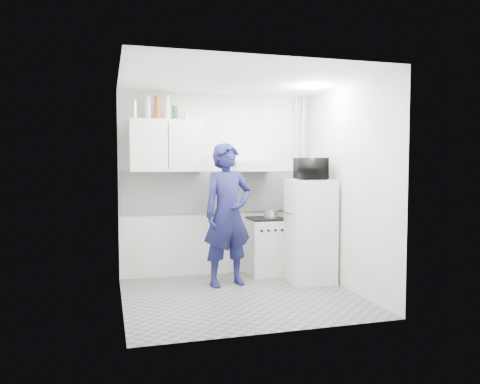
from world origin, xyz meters
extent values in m
plane|color=slate|center=(0.00, 0.00, 0.00)|extent=(2.80, 2.80, 0.00)
plane|color=white|center=(0.00, 0.00, 2.60)|extent=(2.80, 2.80, 0.00)
plane|color=white|center=(0.00, 1.25, 1.30)|extent=(2.80, 0.00, 2.80)
plane|color=white|center=(-1.40, 0.00, 1.30)|extent=(0.00, 2.60, 2.60)
plane|color=white|center=(1.40, 0.00, 1.30)|extent=(0.00, 2.60, 2.60)
imported|color=#161743|center=(-0.02, 0.58, 0.94)|extent=(0.76, 0.58, 1.87)
cube|color=beige|center=(0.65, 1.00, 0.40)|extent=(0.50, 0.50, 0.80)
cube|color=white|center=(1.10, 0.45, 0.70)|extent=(0.62, 0.62, 1.39)
cube|color=black|center=(0.65, 1.00, 0.81)|extent=(0.48, 0.48, 0.03)
cylinder|color=silver|center=(0.73, 0.99, 0.88)|extent=(0.20, 0.20, 0.11)
imported|color=black|center=(1.10, 0.45, 1.54)|extent=(0.57, 0.43, 0.29)
cylinder|color=silver|center=(-1.17, 1.07, 2.33)|extent=(0.06, 0.06, 0.26)
cylinder|color=#B2B7BC|center=(-1.00, 1.07, 2.35)|extent=(0.08, 0.08, 0.31)
cylinder|color=brown|center=(-0.87, 1.07, 2.36)|extent=(0.08, 0.08, 0.32)
cylinder|color=#B2B7BC|center=(-0.74, 1.07, 2.37)|extent=(0.08, 0.08, 0.33)
cylinder|color=#144C1E|center=(-0.64, 1.07, 2.30)|extent=(0.08, 0.08, 0.20)
cylinder|color=#B2B7BC|center=(-0.48, 1.07, 2.27)|extent=(0.07, 0.07, 0.14)
cube|color=white|center=(-0.75, 1.07, 1.85)|extent=(1.00, 0.35, 0.70)
cube|color=beige|center=(0.45, 1.00, 1.57)|extent=(0.60, 0.50, 0.14)
cube|color=white|center=(0.00, 1.24, 1.20)|extent=(2.74, 0.03, 0.60)
cylinder|color=beige|center=(1.30, 1.17, 1.30)|extent=(0.05, 0.05, 2.60)
cylinder|color=beige|center=(1.18, 1.17, 1.30)|extent=(0.04, 0.04, 2.60)
cylinder|color=white|center=(1.00, 0.20, 2.57)|extent=(0.10, 0.10, 0.02)
camera|label=1|loc=(-1.54, -5.34, 1.60)|focal=35.00mm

